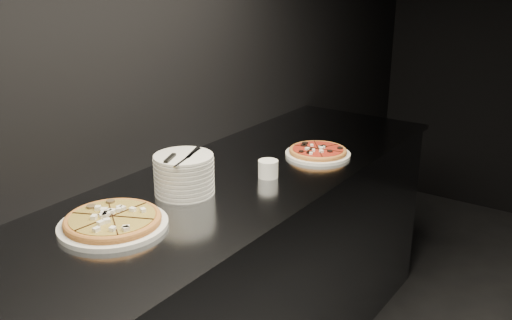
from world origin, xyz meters
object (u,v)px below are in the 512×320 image
Objects in this scene: pizza_mushroom at (113,221)px; pizza_tomato at (318,152)px; counter at (233,281)px; ramekin at (268,168)px; cutlery at (182,156)px; plate_stack at (184,174)px.

pizza_mushroom is 1.03m from pizza_tomato.
counter is at bearing -106.83° from pizza_tomato.
pizza_tomato is 0.35m from ramekin.
pizza_tomato is at bearing 73.17° from counter.
cutlery is at bearing -115.31° from ramekin.
pizza_tomato is 0.69m from plate_stack.
pizza_tomato reaches higher than counter.
counter is 0.57m from plate_stack.
ramekin is (0.16, 0.31, -0.04)m from plate_stack.
cutlery is (0.00, 0.34, 0.13)m from pizza_mushroom.
counter is 0.67m from pizza_tomato.
pizza_mushroom is at bearing -95.61° from counter.
plate_stack is at bearing 90.98° from pizza_mushroom.
ramekin is (-0.03, -0.34, 0.02)m from pizza_tomato.
plate_stack is 0.08m from cutlery.
counter is 0.74m from pizza_mushroom.
plate_stack reaches higher than pizza_tomato.
pizza_tomato is (0.14, 0.45, 0.48)m from counter.
plate_stack reaches higher than pizza_mushroom.
cutlery is (0.01, -0.02, 0.08)m from plate_stack.
ramekin is at bearing -95.49° from pizza_tomato.
pizza_mushroom is 1.79× the size of cutlery.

